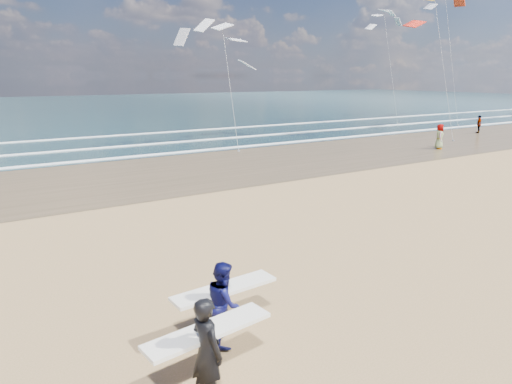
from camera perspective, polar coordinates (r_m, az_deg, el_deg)
wet_sand_strip at (r=33.38m, az=12.62°, el=5.35°), size 220.00×12.00×0.01m
ocean at (r=81.12m, az=-15.29°, el=10.29°), size 220.00×100.00×0.02m
foam_breakers at (r=41.14m, az=2.76°, el=7.38°), size 220.00×11.70×0.05m
surfer_near at (r=7.50m, az=-6.13°, el=-18.89°), size 2.25×1.11×1.80m
surfer_far at (r=8.98m, az=-4.01°, el=-13.47°), size 2.23×1.18×1.65m
beachgoer_0 at (r=34.72m, az=21.97°, el=6.44°), size 1.01×0.99×1.75m
beachgoer_1 at (r=45.94m, az=26.09°, el=7.61°), size 0.96×0.89×1.59m
kite_0 at (r=41.28m, az=22.02°, el=17.19°), size 6.90×4.86×13.35m
kite_1 at (r=33.50m, az=-3.58°, el=15.36°), size 6.50×4.82×9.72m
kite_2 at (r=53.97m, az=23.10°, el=16.47°), size 5.49×4.70×15.06m
kite_5 at (r=53.72m, az=16.36°, el=15.70°), size 5.05×4.66×12.96m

